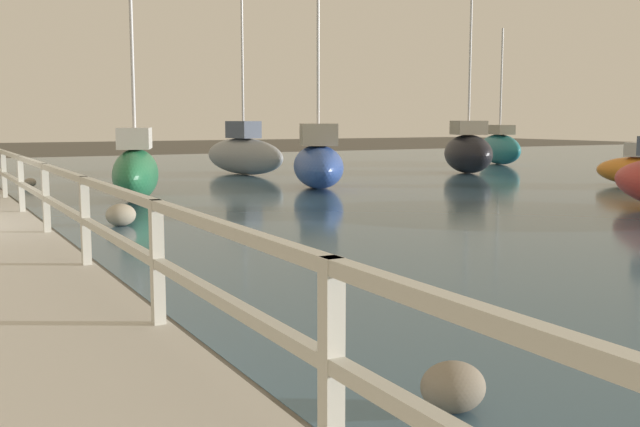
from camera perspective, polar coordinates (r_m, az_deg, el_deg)
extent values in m
cube|color=beige|center=(3.69, 0.87, -11.32)|extent=(0.10, 0.10, 1.04)
cube|color=beige|center=(6.35, -12.30, -3.66)|extent=(0.10, 0.10, 1.04)
cube|color=beige|center=(9.18, -17.45, -0.53)|extent=(0.10, 0.10, 1.04)
cube|color=beige|center=(12.07, -20.16, 1.12)|extent=(0.10, 0.10, 1.04)
cube|color=beige|center=(14.98, -21.81, 2.13)|extent=(0.10, 0.10, 1.04)
cube|color=beige|center=(17.90, -22.93, 2.80)|extent=(0.10, 0.10, 1.04)
cube|color=beige|center=(13.49, -21.17, 3.71)|extent=(0.09, 32.50, 0.08)
cube|color=beige|center=(13.52, -21.07, 1.68)|extent=(0.09, 32.50, 0.08)
ellipsoid|color=gray|center=(24.39, -21.24, 2.21)|extent=(0.37, 0.33, 0.28)
ellipsoid|color=gray|center=(14.83, -14.94, -0.10)|extent=(0.57, 0.52, 0.43)
ellipsoid|color=slate|center=(5.41, 10.10, -12.87)|extent=(0.47, 0.42, 0.35)
ellipsoid|color=#2D4C9E|center=(22.45, -0.15, 3.61)|extent=(3.28, 4.93, 1.28)
cube|color=#9E937F|center=(22.41, -0.15, 6.05)|extent=(1.74, 2.21, 0.64)
cylinder|color=silver|center=(22.55, -0.15, 13.53)|extent=(0.09, 0.09, 6.50)
ellipsoid|color=#236B42|center=(19.45, -13.86, 2.90)|extent=(2.23, 3.76, 1.30)
cube|color=beige|center=(19.40, -13.94, 5.59)|extent=(1.21, 1.62, 0.53)
cylinder|color=silver|center=(19.48, -14.15, 12.26)|extent=(0.09, 0.09, 5.06)
ellipsoid|color=gray|center=(28.17, -5.84, 4.36)|extent=(1.84, 5.11, 1.35)
cube|color=#4C566B|center=(28.14, -5.87, 6.38)|extent=(0.96, 1.46, 0.63)
cylinder|color=silver|center=(28.23, -5.94, 11.63)|extent=(0.09, 0.09, 5.80)
ellipsoid|color=black|center=(29.25, 11.20, 4.48)|extent=(2.70, 3.76, 1.47)
cube|color=#9E937F|center=(29.22, 11.25, 6.43)|extent=(1.50, 1.62, 0.53)
cylinder|color=silver|center=(29.29, 11.36, 11.03)|extent=(0.09, 0.09, 5.22)
ellipsoid|color=#1E707A|center=(35.60, 13.50, 4.78)|extent=(2.92, 4.94, 1.37)
cube|color=#9E937F|center=(35.58, 13.55, 6.23)|extent=(1.52, 2.26, 0.43)
cylinder|color=silver|center=(35.62, 13.65, 9.74)|extent=(0.09, 0.09, 4.79)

